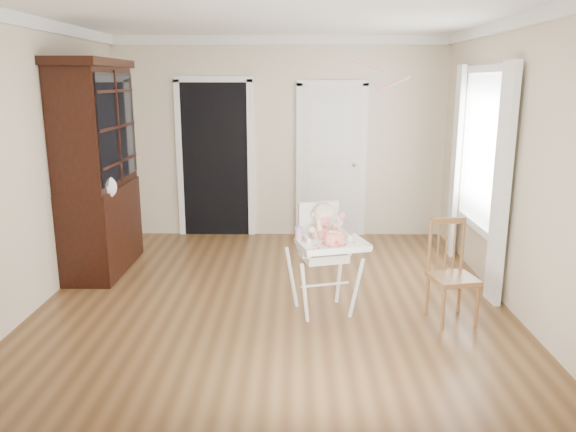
{
  "coord_description": "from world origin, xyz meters",
  "views": [
    {
      "loc": [
        0.21,
        -5.2,
        2.11
      ],
      "look_at": [
        0.15,
        -0.36,
        0.95
      ],
      "focal_mm": 35.0,
      "sensor_mm": 36.0,
      "label": 1
    }
  ],
  "objects_px": {
    "cake": "(335,238)",
    "sippy_cup": "(299,234)",
    "high_chair": "(324,246)",
    "china_cabinet": "(98,168)",
    "dining_chair": "(452,275)"
  },
  "relations": [
    {
      "from": "dining_chair",
      "to": "china_cabinet",
      "type": "bearing_deg",
      "value": 147.34
    },
    {
      "from": "high_chair",
      "to": "sippy_cup",
      "type": "xyz_separation_m",
      "value": [
        -0.23,
        -0.14,
        0.15
      ]
    },
    {
      "from": "high_chair",
      "to": "cake",
      "type": "height_order",
      "value": "high_chair"
    },
    {
      "from": "high_chair",
      "to": "sippy_cup",
      "type": "height_order",
      "value": "high_chair"
    },
    {
      "from": "sippy_cup",
      "to": "dining_chair",
      "type": "xyz_separation_m",
      "value": [
        1.37,
        -0.02,
        -0.37
      ]
    },
    {
      "from": "sippy_cup",
      "to": "china_cabinet",
      "type": "bearing_deg",
      "value": 148.87
    },
    {
      "from": "high_chair",
      "to": "dining_chair",
      "type": "distance_m",
      "value": 1.17
    },
    {
      "from": "cake",
      "to": "high_chair",
      "type": "bearing_deg",
      "value": 111.43
    },
    {
      "from": "high_chair",
      "to": "china_cabinet",
      "type": "bearing_deg",
      "value": 138.37
    },
    {
      "from": "sippy_cup",
      "to": "china_cabinet",
      "type": "height_order",
      "value": "china_cabinet"
    },
    {
      "from": "dining_chair",
      "to": "high_chair",
      "type": "bearing_deg",
      "value": 159.97
    },
    {
      "from": "high_chair",
      "to": "china_cabinet",
      "type": "height_order",
      "value": "china_cabinet"
    },
    {
      "from": "cake",
      "to": "sippy_cup",
      "type": "xyz_separation_m",
      "value": [
        -0.31,
        0.07,
        0.02
      ]
    },
    {
      "from": "china_cabinet",
      "to": "dining_chair",
      "type": "xyz_separation_m",
      "value": [
        3.6,
        -1.36,
        -0.75
      ]
    },
    {
      "from": "cake",
      "to": "china_cabinet",
      "type": "bearing_deg",
      "value": 150.88
    }
  ]
}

